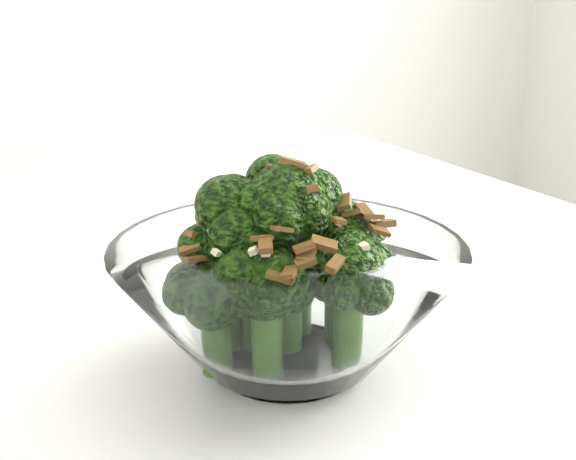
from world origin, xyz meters
name	(u,v)px	position (x,y,z in m)	size (l,w,h in m)	color
broccoli_dish	(286,291)	(0.06, -0.20, 0.80)	(0.22, 0.22, 0.14)	white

